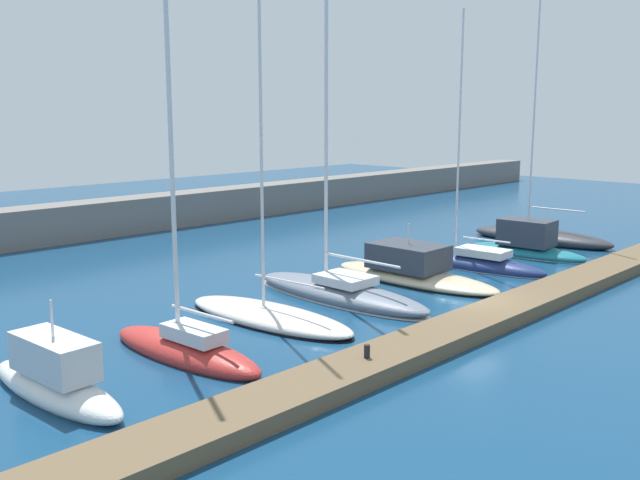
{
  "coord_description": "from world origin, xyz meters",
  "views": [
    {
      "loc": [
        -25.51,
        -15.54,
        8.41
      ],
      "look_at": [
        -4.7,
        4.48,
        3.12
      ],
      "focal_mm": 39.64,
      "sensor_mm": 36.0,
      "label": 1
    }
  ],
  "objects_px": {
    "sailboat_ivory_third": "(268,314)",
    "motorboat_teal_seventh": "(526,245)",
    "motorboat_sand_fifth": "(412,270)",
    "dock_bollard": "(367,351)",
    "sailboat_red_second": "(185,345)",
    "motorboat_white_nearest": "(54,378)",
    "sailboat_charcoal_eighth": "(541,236)",
    "sailboat_slate_fourth": "(340,290)",
    "sailboat_navy_sixth": "(474,262)"
  },
  "relations": [
    {
      "from": "motorboat_white_nearest",
      "to": "sailboat_navy_sixth",
      "type": "height_order",
      "value": "sailboat_navy_sixth"
    },
    {
      "from": "motorboat_white_nearest",
      "to": "sailboat_red_second",
      "type": "distance_m",
      "value": 4.78
    },
    {
      "from": "sailboat_charcoal_eighth",
      "to": "dock_bollard",
      "type": "distance_m",
      "value": 26.79
    },
    {
      "from": "motorboat_sand_fifth",
      "to": "motorboat_white_nearest",
      "type": "bearing_deg",
      "value": 92.92
    },
    {
      "from": "motorboat_white_nearest",
      "to": "sailboat_charcoal_eighth",
      "type": "height_order",
      "value": "sailboat_charcoal_eighth"
    },
    {
      "from": "sailboat_red_second",
      "to": "motorboat_sand_fifth",
      "type": "bearing_deg",
      "value": -89.26
    },
    {
      "from": "sailboat_ivory_third",
      "to": "dock_bollard",
      "type": "bearing_deg",
      "value": 160.95
    },
    {
      "from": "motorboat_sand_fifth",
      "to": "sailboat_ivory_third",
      "type": "bearing_deg",
      "value": 89.02
    },
    {
      "from": "sailboat_red_second",
      "to": "motorboat_white_nearest",
      "type": "bearing_deg",
      "value": 88.17
    },
    {
      "from": "sailboat_ivory_third",
      "to": "sailboat_charcoal_eighth",
      "type": "bearing_deg",
      "value": -93.8
    },
    {
      "from": "sailboat_ivory_third",
      "to": "motorboat_sand_fifth",
      "type": "xyz_separation_m",
      "value": [
        9.63,
        -0.04,
        0.23
      ]
    },
    {
      "from": "motorboat_sand_fifth",
      "to": "sailboat_red_second",
      "type": "bearing_deg",
      "value": 93.56
    },
    {
      "from": "sailboat_ivory_third",
      "to": "dock_bollard",
      "type": "distance_m",
      "value": 6.93
    },
    {
      "from": "motorboat_teal_seventh",
      "to": "sailboat_charcoal_eighth",
      "type": "bearing_deg",
      "value": -77.27
    },
    {
      "from": "motorboat_white_nearest",
      "to": "sailboat_slate_fourth",
      "type": "height_order",
      "value": "sailboat_slate_fourth"
    },
    {
      "from": "motorboat_sand_fifth",
      "to": "dock_bollard",
      "type": "relative_size",
      "value": 21.87
    },
    {
      "from": "sailboat_ivory_third",
      "to": "sailboat_charcoal_eighth",
      "type": "distance_m",
      "value": 24.12
    },
    {
      "from": "sailboat_slate_fourth",
      "to": "sailboat_navy_sixth",
      "type": "distance_m",
      "value": 9.9
    },
    {
      "from": "dock_bollard",
      "to": "sailboat_red_second",
      "type": "bearing_deg",
      "value": 119.43
    },
    {
      "from": "motorboat_sand_fifth",
      "to": "sailboat_navy_sixth",
      "type": "relative_size",
      "value": 0.69
    },
    {
      "from": "dock_bollard",
      "to": "sailboat_charcoal_eighth",
      "type": "bearing_deg",
      "value": 15.14
    },
    {
      "from": "sailboat_ivory_third",
      "to": "sailboat_navy_sixth",
      "type": "distance_m",
      "value": 14.42
    },
    {
      "from": "sailboat_slate_fourth",
      "to": "motorboat_sand_fifth",
      "type": "distance_m",
      "value": 5.1
    },
    {
      "from": "sailboat_red_second",
      "to": "sailboat_slate_fourth",
      "type": "height_order",
      "value": "sailboat_slate_fourth"
    },
    {
      "from": "motorboat_sand_fifth",
      "to": "sailboat_navy_sixth",
      "type": "xyz_separation_m",
      "value": [
        4.77,
        -0.67,
        -0.23
      ]
    },
    {
      "from": "motorboat_sand_fifth",
      "to": "motorboat_teal_seventh",
      "type": "relative_size",
      "value": 1.31
    },
    {
      "from": "sailboat_navy_sixth",
      "to": "sailboat_charcoal_eighth",
      "type": "xyz_separation_m",
      "value": [
        9.72,
        1.0,
        0.1
      ]
    },
    {
      "from": "sailboat_red_second",
      "to": "sailboat_navy_sixth",
      "type": "bearing_deg",
      "value": -92.3
    },
    {
      "from": "sailboat_ivory_third",
      "to": "motorboat_teal_seventh",
      "type": "bearing_deg",
      "value": -97.64
    },
    {
      "from": "sailboat_navy_sixth",
      "to": "dock_bollard",
      "type": "distance_m",
      "value": 17.22
    },
    {
      "from": "sailboat_navy_sixth",
      "to": "motorboat_sand_fifth",
      "type": "bearing_deg",
      "value": 77.76
    },
    {
      "from": "motorboat_sand_fifth",
      "to": "sailboat_navy_sixth",
      "type": "bearing_deg",
      "value": -98.73
    },
    {
      "from": "sailboat_red_second",
      "to": "motorboat_sand_fifth",
      "type": "distance_m",
      "value": 14.55
    },
    {
      "from": "sailboat_red_second",
      "to": "motorboat_sand_fifth",
      "type": "relative_size",
      "value": 1.63
    },
    {
      "from": "motorboat_white_nearest",
      "to": "dock_bollard",
      "type": "relative_size",
      "value": 15.17
    },
    {
      "from": "sailboat_red_second",
      "to": "sailboat_ivory_third",
      "type": "height_order",
      "value": "sailboat_ivory_third"
    },
    {
      "from": "sailboat_slate_fourth",
      "to": "motorboat_sand_fifth",
      "type": "xyz_separation_m",
      "value": [
        5.09,
        -0.24,
        0.1
      ]
    },
    {
      "from": "motorboat_white_nearest",
      "to": "sailboat_charcoal_eighth",
      "type": "bearing_deg",
      "value": -90.66
    },
    {
      "from": "sailboat_charcoal_eighth",
      "to": "dock_bollard",
      "type": "bearing_deg",
      "value": 103.22
    },
    {
      "from": "motorboat_white_nearest",
      "to": "sailboat_ivory_third",
      "type": "bearing_deg",
      "value": -85.79
    },
    {
      "from": "sailboat_ivory_third",
      "to": "sailboat_red_second",
      "type": "bearing_deg",
      "value": 98.56
    },
    {
      "from": "sailboat_slate_fourth",
      "to": "motorboat_teal_seventh",
      "type": "height_order",
      "value": "sailboat_slate_fourth"
    },
    {
      "from": "sailboat_red_second",
      "to": "sailboat_charcoal_eighth",
      "type": "relative_size",
      "value": 0.76
    },
    {
      "from": "motorboat_white_nearest",
      "to": "motorboat_teal_seventh",
      "type": "bearing_deg",
      "value": -92.92
    },
    {
      "from": "sailboat_navy_sixth",
      "to": "dock_bollard",
      "type": "xyz_separation_m",
      "value": [
        -16.13,
        -5.99,
        0.48
      ]
    },
    {
      "from": "sailboat_red_second",
      "to": "sailboat_navy_sixth",
      "type": "relative_size",
      "value": 1.12
    },
    {
      "from": "motorboat_white_nearest",
      "to": "motorboat_teal_seventh",
      "type": "distance_m",
      "value": 29.13
    },
    {
      "from": "motorboat_sand_fifth",
      "to": "sailboat_charcoal_eighth",
      "type": "xyz_separation_m",
      "value": [
        14.49,
        0.34,
        -0.13
      ]
    },
    {
      "from": "sailboat_navy_sixth",
      "to": "motorboat_teal_seventh",
      "type": "height_order",
      "value": "sailboat_navy_sixth"
    },
    {
      "from": "sailboat_slate_fourth",
      "to": "sailboat_ivory_third",
      "type": "bearing_deg",
      "value": 93.13
    }
  ]
}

